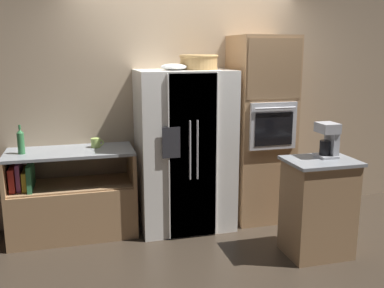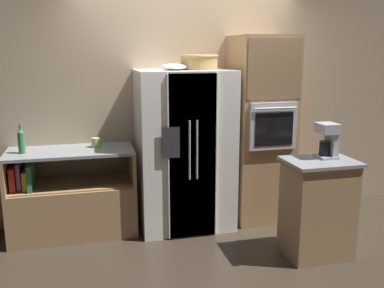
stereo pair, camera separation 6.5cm
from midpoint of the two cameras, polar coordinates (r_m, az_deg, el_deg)
name	(u,v)px [view 2 (the right image)]	position (r m, az deg, el deg)	size (l,w,h in m)	color
ground_plane	(196,226)	(4.82, 1.00, -10.85)	(20.00, 20.00, 0.00)	#382D23
wall_back	(187,95)	(4.89, -0.32, 6.50)	(12.00, 0.06, 2.80)	tan
counter_left	(72,204)	(4.67, -15.30, -7.71)	(1.27, 0.59, 0.91)	#A87F56
refrigerator	(185,150)	(4.58, -0.56, -0.85)	(0.99, 0.73, 1.70)	white
wall_oven	(261,130)	(4.86, 9.53, 1.91)	(0.63, 0.69, 2.06)	#A87F56
island_counter	(317,208)	(4.20, 16.82, -8.16)	(0.63, 0.49, 0.93)	#A87F56
wicker_basket	(199,62)	(4.55, 1.37, 10.94)	(0.41, 0.41, 0.15)	tan
fruit_bowl	(174,67)	(4.41, -2.03, 10.24)	(0.27, 0.27, 0.07)	white
bottle_tall	(21,141)	(4.50, -21.42, 0.40)	(0.07, 0.07, 0.29)	#33723F
mug	(96,142)	(4.58, -12.25, 0.20)	(0.13, 0.10, 0.10)	#B2D166
coffee_maker	(328,139)	(4.13, 18.16, 0.66)	(0.17, 0.20, 0.32)	#B2B2B7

